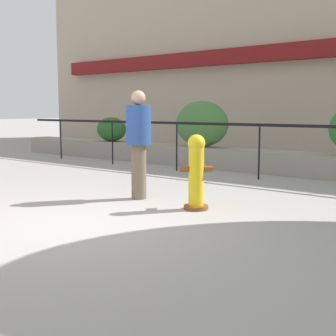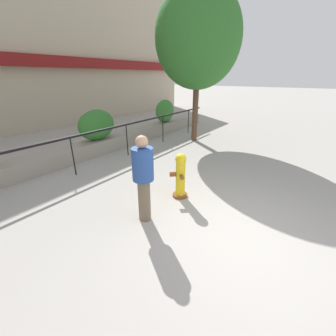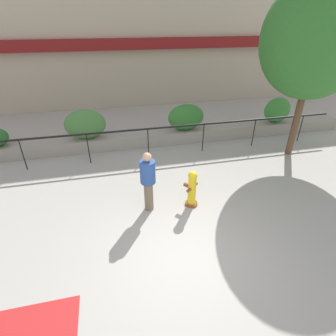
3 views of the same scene
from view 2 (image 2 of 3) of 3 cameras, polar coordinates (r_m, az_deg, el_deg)
ground_plane at (r=4.36m, az=18.19°, el=-17.03°), size 120.00×120.00×0.00m
planter_wall_low at (r=7.94m, az=-26.94°, el=2.00°), size 18.00×0.70×0.50m
fence_railing_segment at (r=6.79m, az=-23.53°, el=6.29°), size 15.00×0.05×1.15m
hedge_bush_2 at (r=8.64m, az=-17.63°, el=10.38°), size 1.50×0.68×1.08m
hedge_bush_3 at (r=11.62m, az=-0.79°, el=14.29°), size 1.21×0.70×1.10m
fire_hydrant at (r=5.21m, az=3.14°, el=-1.85°), size 0.50×0.50×1.08m
street_tree at (r=9.95m, az=7.74°, el=29.85°), size 3.57×3.21×5.89m
pedestrian at (r=4.21m, az=-6.33°, el=-1.62°), size 0.57×0.57×1.73m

